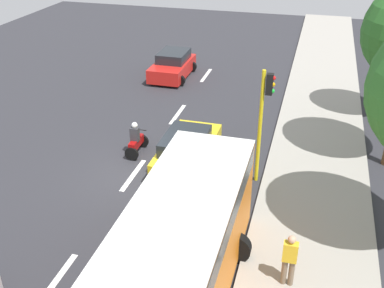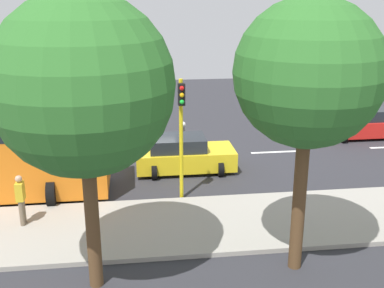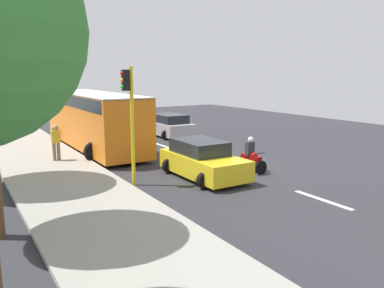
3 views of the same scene
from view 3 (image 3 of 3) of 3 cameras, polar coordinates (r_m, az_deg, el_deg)
ground_plane at (r=18.45m, az=4.07°, el=-3.24°), size 40.00×60.00×0.10m
sidewalk at (r=15.54m, az=-17.53°, el=-5.82°), size 4.00×60.00×0.15m
lane_stripe_far_north at (r=28.87m, az=-9.92°, el=1.67°), size 0.20×2.40×0.01m
lane_stripe_north at (r=23.47m, az=-4.48°, el=-0.18°), size 0.20×2.40×0.01m
lane_stripe_mid at (r=18.44m, az=4.08°, el=-3.08°), size 0.20×2.40×0.01m
lane_stripe_south at (r=14.18m, az=18.45°, el=-7.71°), size 0.20×2.40×0.01m
car_silver at (r=26.80m, az=-3.44°, el=2.67°), size 2.37×4.24×1.52m
car_yellow_cab at (r=16.18m, az=1.56°, el=-2.38°), size 2.34×4.19×1.52m
city_bus at (r=22.96m, az=-14.20°, el=3.94°), size 3.20×11.00×3.16m
motorcycle at (r=17.32m, az=8.62°, el=-1.88°), size 0.60×1.30×1.53m
pedestrian_near_signal at (r=19.66m, az=-19.19°, el=0.34°), size 0.40×0.24×1.69m
traffic_light_corner at (r=14.79m, az=-9.07°, el=5.00°), size 0.49×0.24×4.50m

